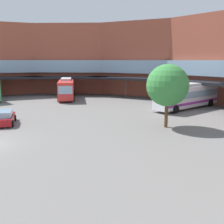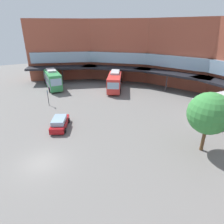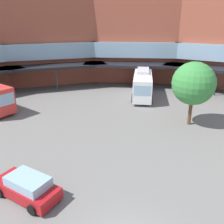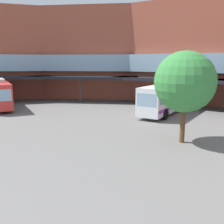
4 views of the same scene
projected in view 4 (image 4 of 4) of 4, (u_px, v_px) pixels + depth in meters
station_building at (153, 52)px, 28.17m from camera, size 78.73×37.10×14.10m
bus_0 at (169, 96)px, 30.26m from camera, size 3.03×12.42×3.62m
plaza_tree at (185, 82)px, 18.22m from camera, size 4.33×4.33×6.59m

